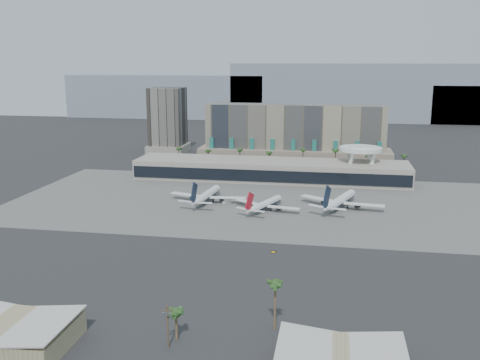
% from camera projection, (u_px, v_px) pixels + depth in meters
% --- Properties ---
extents(ground, '(900.00, 900.00, 0.00)m').
position_uv_depth(ground, '(240.00, 234.00, 230.86)').
color(ground, '#232326').
rests_on(ground, ground).
extents(apron_pad, '(260.00, 130.00, 0.06)m').
position_uv_depth(apron_pad, '(258.00, 201.00, 283.72)').
color(apron_pad, '#5B5B59').
rests_on(apron_pad, ground).
extents(mountain_ridge, '(680.00, 60.00, 70.00)m').
position_uv_depth(mountain_ridge, '(327.00, 96.00, 671.35)').
color(mountain_ridge, gray).
rests_on(mountain_ridge, ground).
extents(hotel, '(140.00, 30.00, 42.00)m').
position_uv_depth(hotel, '(294.00, 139.00, 393.14)').
color(hotel, gray).
rests_on(hotel, ground).
extents(office_tower, '(30.00, 30.00, 52.00)m').
position_uv_depth(office_tower, '(168.00, 124.00, 434.21)').
color(office_tower, black).
rests_on(office_tower, ground).
extents(terminal, '(170.00, 32.50, 14.50)m').
position_uv_depth(terminal, '(270.00, 169.00, 335.01)').
color(terminal, '#A7A193').
rests_on(terminal, ground).
extents(saucer_structure, '(26.00, 26.00, 21.89)m').
position_uv_depth(saucer_structure, '(360.00, 151.00, 329.00)').
color(saucer_structure, white).
rests_on(saucer_structure, ground).
extents(palm_row, '(157.80, 2.80, 13.10)m').
position_uv_depth(palm_row, '(287.00, 154.00, 366.75)').
color(palm_row, brown).
rests_on(palm_row, ground).
extents(hangar_left, '(36.65, 22.60, 7.55)m').
position_uv_depth(hangar_left, '(3.00, 334.00, 139.77)').
color(hangar_left, '#9A8E67').
rests_on(hangar_left, ground).
extents(utility_pole, '(3.20, 0.85, 12.00)m').
position_uv_depth(utility_pole, '(167.00, 323.00, 137.29)').
color(utility_pole, '#4C3826').
rests_on(utility_pole, ground).
extents(airliner_left, '(41.98, 43.42, 15.01)m').
position_uv_depth(airliner_left, '(207.00, 195.00, 281.31)').
color(airliner_left, white).
rests_on(airliner_left, ground).
extents(airliner_centre, '(34.36, 35.46, 12.89)m').
position_uv_depth(airliner_centre, '(265.00, 204.00, 266.04)').
color(airliner_centre, white).
rests_on(airliner_centre, ground).
extents(airliner_right, '(42.66, 44.07, 15.90)m').
position_uv_depth(airliner_right, '(340.00, 200.00, 269.92)').
color(airliner_right, white).
rests_on(airliner_right, ground).
extents(service_vehicle_a, '(5.23, 3.92, 2.30)m').
position_uv_depth(service_vehicle_a, '(226.00, 201.00, 280.69)').
color(service_vehicle_a, white).
rests_on(service_vehicle_a, ground).
extents(service_vehicle_b, '(3.76, 2.70, 1.74)m').
position_uv_depth(service_vehicle_b, '(260.00, 206.00, 272.29)').
color(service_vehicle_b, silver).
rests_on(service_vehicle_b, ground).
extents(taxiway_sign, '(2.04, 0.55, 0.92)m').
position_uv_depth(taxiway_sign, '(273.00, 252.00, 207.58)').
color(taxiway_sign, black).
rests_on(taxiway_sign, ground).
extents(near_palm_a, '(6.00, 6.00, 9.30)m').
position_uv_depth(near_palm_a, '(176.00, 317.00, 141.48)').
color(near_palm_a, brown).
rests_on(near_palm_a, ground).
extents(near_palm_b, '(6.00, 6.00, 14.91)m').
position_uv_depth(near_palm_b, '(275.00, 290.00, 145.67)').
color(near_palm_b, brown).
rests_on(near_palm_b, ground).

